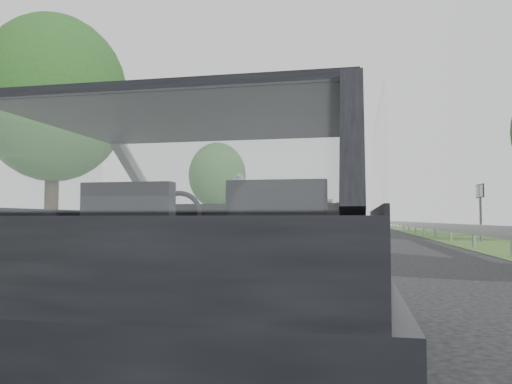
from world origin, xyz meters
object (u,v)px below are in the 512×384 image
at_px(subject_car, 221,248).
at_px(other_car, 309,221).
at_px(cat, 270,193).
at_px(highway_sign, 481,213).

height_order(subject_car, other_car, other_car).
height_order(cat, highway_sign, highway_sign).
relative_size(subject_car, cat, 7.43).
bearing_deg(highway_sign, subject_car, -111.44).
bearing_deg(other_car, subject_car, -81.50).
xyz_separation_m(cat, other_car, (-1.35, 17.11, -0.25)).
bearing_deg(highway_sign, other_car, -176.17).
relative_size(cat, other_car, 0.11).
distance_m(subject_car, highway_sign, 19.61).
xyz_separation_m(other_car, highway_sign, (6.88, 1.01, 0.34)).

